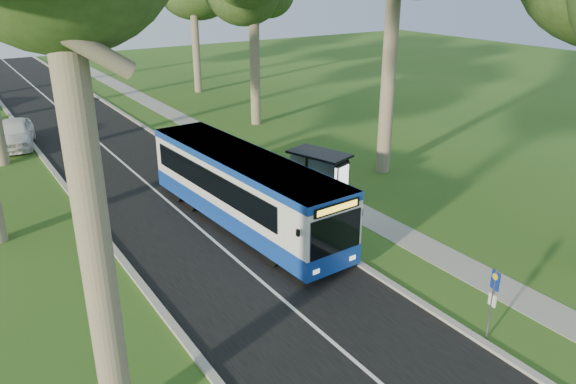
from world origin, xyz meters
The scene contains 11 objects.
ground centered at (0.00, 0.00, 0.00)m, with size 120.00×120.00×0.00m, color #2F571B.
road centered at (-3.50, 10.00, 0.01)m, with size 7.00×100.00×0.02m, color black.
kerb_east centered at (0.00, 10.00, 0.06)m, with size 0.25×100.00×0.12m, color #9E9B93.
kerb_west centered at (-7.00, 10.00, 0.06)m, with size 0.25×100.00×0.12m, color #9E9B93.
centre_line centered at (-3.50, 10.00, 0.02)m, with size 0.12×100.00×0.01m, color white.
footpath centered at (3.00, 10.00, 0.01)m, with size 1.50×100.00×0.02m, color gray.
bus centered at (-1.77, 4.08, 1.56)m, with size 3.05×11.47×3.01m.
bus_stop_sign centered at (0.30, -6.43, 1.40)m, with size 0.11×0.31×2.22m.
bus_shelter centered at (2.41, 4.12, 1.62)m, with size 2.20×3.01×2.32m.
litter_bin centered at (1.20, 8.20, 0.49)m, with size 0.55×0.55×0.96m.
car_white centered at (-7.82, 21.06, 0.82)m, with size 1.95×4.84×1.65m, color white.
Camera 1 is at (-11.72, -14.53, 9.82)m, focal length 35.00 mm.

